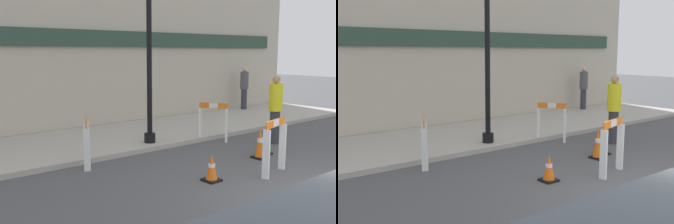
# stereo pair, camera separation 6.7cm
# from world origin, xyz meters

# --- Properties ---
(sidewalk_slab) EXTENTS (18.00, 3.35, 0.12)m
(sidewalk_slab) POSITION_xyz_m (0.00, 6.18, 0.06)
(sidewalk_slab) COLOR #ADA89E
(sidewalk_slab) RESTS_ON ground_plane
(storefront_facade) EXTENTS (18.00, 0.22, 5.50)m
(storefront_facade) POSITION_xyz_m (0.00, 7.93, 2.75)
(storefront_facade) COLOR #BCB29E
(storefront_facade) RESTS_ON ground_plane
(barricade_0) EXTENTS (0.58, 0.69, 1.06)m
(barricade_0) POSITION_xyz_m (1.45, 4.35, 0.56)
(barricade_0) COLOR white
(barricade_0) RESTS_ON ground_plane
(barricade_1) EXTENTS (0.45, 0.72, 1.03)m
(barricade_1) POSITION_xyz_m (-2.27, 4.35, 0.54)
(barricade_1) COLOR white
(barricade_1) RESTS_ON ground_plane
(barricade_2) EXTENTS (0.87, 0.34, 1.10)m
(barricade_2) POSITION_xyz_m (0.39, 1.58, 0.60)
(barricade_2) COLOR white
(barricade_2) RESTS_ON ground_plane
(traffic_cone_0) EXTENTS (0.30, 0.30, 0.72)m
(traffic_cone_0) POSITION_xyz_m (1.10, 2.50, 0.35)
(traffic_cone_0) COLOR black
(traffic_cone_0) RESTS_ON ground_plane
(traffic_cone_1) EXTENTS (0.30, 0.30, 0.61)m
(traffic_cone_1) POSITION_xyz_m (1.46, 2.65, 0.29)
(traffic_cone_1) COLOR black
(traffic_cone_1) RESTS_ON ground_plane
(traffic_cone_2) EXTENTS (0.30, 0.30, 0.51)m
(traffic_cone_2) POSITION_xyz_m (-0.89, 2.04, 0.25)
(traffic_cone_2) COLOR black
(traffic_cone_2) RESTS_ON ground_plane
(person_worker) EXTENTS (0.40, 0.40, 1.79)m
(person_worker) POSITION_xyz_m (2.61, 3.23, 0.96)
(person_worker) COLOR #33333D
(person_worker) RESTS_ON ground_plane
(person_pedestrian) EXTENTS (0.39, 0.39, 1.69)m
(person_pedestrian) POSITION_xyz_m (6.15, 7.33, 1.04)
(person_pedestrian) COLOR #33333D
(person_pedestrian) RESTS_ON sidewalk_slab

